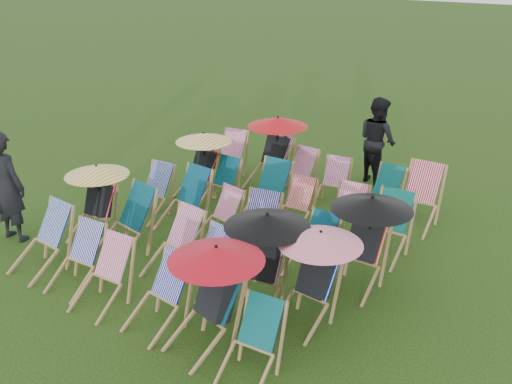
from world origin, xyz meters
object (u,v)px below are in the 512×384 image
Objects in this scene: deckchair_0 at (40,240)px; person_rear at (377,140)px; deckchair_5 at (250,345)px; person_left at (7,187)px; deckchair_29 at (417,198)px.

person_rear is (2.41, 6.09, 0.39)m from deckchair_0.
person_left is at bearing 169.89° from deckchair_5.
deckchair_29 is at bearing 52.26° from deckchair_0.
person_left is (-5.07, 0.38, 0.49)m from deckchair_5.
deckchair_0 is 0.53× the size of person_left.
person_rear is (3.64, 5.77, -0.04)m from person_left.
deckchair_5 is 0.46× the size of person_left.
deckchair_0 is 0.93× the size of deckchair_29.
deckchair_29 is (0.02, 4.69, 0.09)m from deckchair_5.
deckchair_0 is at bearing 97.37° from person_rear.
person_rear is at bearing 97.27° from deckchair_5.
person_rear reaches higher than deckchair_29.
deckchair_0 is 1.15× the size of deckchair_5.
person_left is (-5.09, -4.30, 0.39)m from deckchair_29.
deckchair_5 is at bearing 1.14° from deckchair_0.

